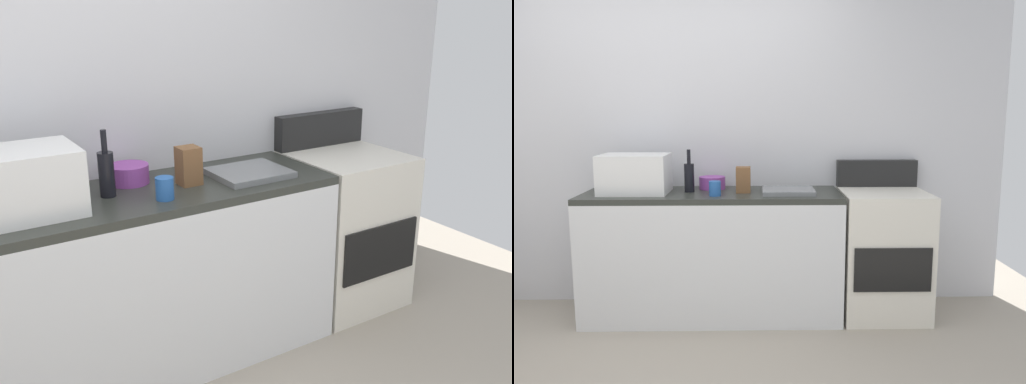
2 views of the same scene
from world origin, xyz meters
TOP-DOWN VIEW (x-y plane):
  - wall_back at (0.00, 1.55)m, footprint 5.00×0.10m
  - kitchen_counter at (0.30, 1.20)m, footprint 1.80×0.60m
  - stove_oven at (1.52, 1.21)m, footprint 0.60×0.61m
  - microwave at (-0.23, 1.18)m, footprint 0.46×0.34m
  - sink_basin at (0.83, 1.15)m, footprint 0.36×0.32m
  - wine_bottle at (0.14, 1.22)m, footprint 0.07×0.07m
  - coffee_mug at (0.33, 1.05)m, footprint 0.08×0.08m
  - knife_block at (0.52, 1.19)m, footprint 0.10×0.10m
  - mixing_bowl at (0.29, 1.36)m, footprint 0.19×0.19m

SIDE VIEW (x-z plane):
  - kitchen_counter at x=0.30m, z-range 0.00..0.90m
  - stove_oven at x=1.52m, z-range -0.08..1.02m
  - sink_basin at x=0.83m, z-range 0.90..0.93m
  - mixing_bowl at x=0.29m, z-range 0.90..0.99m
  - coffee_mug at x=0.33m, z-range 0.90..1.00m
  - knife_block at x=0.52m, z-range 0.90..1.08m
  - wine_bottle at x=0.14m, z-range 0.86..1.16m
  - microwave at x=-0.23m, z-range 0.90..1.17m
  - wall_back at x=0.00m, z-range 0.00..2.60m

